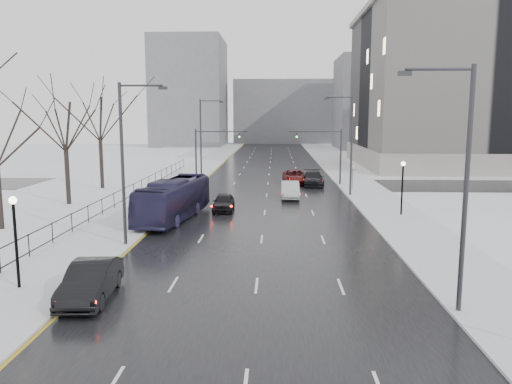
# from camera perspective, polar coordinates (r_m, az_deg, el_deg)

# --- Properties ---
(road) EXTENTS (16.00, 150.00, 0.04)m
(road) POSITION_cam_1_polar(r_m,az_deg,el_deg) (70.23, 1.51, 2.19)
(road) COLOR black
(road) RESTS_ON ground
(cross_road) EXTENTS (130.00, 10.00, 0.04)m
(cross_road) POSITION_cam_1_polar(r_m,az_deg,el_deg) (58.33, 1.36, 0.84)
(cross_road) COLOR black
(cross_road) RESTS_ON ground
(sidewalk_left) EXTENTS (5.00, 150.00, 0.16)m
(sidewalk_left) POSITION_cam_1_polar(r_m,az_deg,el_deg) (71.13, -6.99, 2.26)
(sidewalk_left) COLOR silver
(sidewalk_left) RESTS_ON ground
(sidewalk_right) EXTENTS (5.00, 150.00, 0.16)m
(sidewalk_right) POSITION_cam_1_polar(r_m,az_deg,el_deg) (70.88, 10.03, 2.17)
(sidewalk_right) COLOR silver
(sidewalk_right) RESTS_ON ground
(park_strip) EXTENTS (14.00, 150.00, 0.12)m
(park_strip) POSITION_cam_1_polar(r_m,az_deg,el_deg) (73.25, -14.35, 2.23)
(park_strip) COLOR white
(park_strip) RESTS_ON ground
(tree_park_c) EXTENTS (8.05, 8.05, 11.50)m
(tree_park_c) POSITION_cam_1_polar(r_m,az_deg,el_deg) (39.75, -27.05, -3.91)
(tree_park_c) COLOR black
(tree_park_c) RESTS_ON ground
(tree_park_d) EXTENTS (8.75, 8.75, 12.50)m
(tree_park_d) POSITION_cam_1_polar(r_m,az_deg,el_deg) (48.25, -20.57, -1.41)
(tree_park_d) COLOR black
(tree_park_d) RESTS_ON ground
(tree_park_e) EXTENTS (9.45, 9.45, 13.50)m
(tree_park_e) POSITION_cam_1_polar(r_m,az_deg,el_deg) (57.61, -17.12, 0.34)
(tree_park_e) COLOR black
(tree_park_e) RESTS_ON ground
(iron_fence) EXTENTS (0.06, 70.00, 1.30)m
(iron_fence) POSITION_cam_1_polar(r_m,az_deg,el_deg) (42.71, -16.75, -1.25)
(iron_fence) COLOR black
(iron_fence) RESTS_ON sidewalk_left
(streetlight_r_near) EXTENTS (2.95, 0.25, 10.00)m
(streetlight_r_near) POSITION_cam_1_polar(r_m,az_deg,el_deg) (21.21, 22.36, 1.48)
(streetlight_r_near) COLOR #2D2D33
(streetlight_r_near) RESTS_ON ground
(streetlight_r_mid) EXTENTS (2.95, 0.25, 10.00)m
(streetlight_r_mid) POSITION_cam_1_polar(r_m,az_deg,el_deg) (50.36, 10.62, 5.84)
(streetlight_r_mid) COLOR #2D2D33
(streetlight_r_mid) RESTS_ON ground
(streetlight_l_near) EXTENTS (2.95, 0.25, 10.00)m
(streetlight_l_near) POSITION_cam_1_polar(r_m,az_deg,el_deg) (31.20, -14.64, 3.99)
(streetlight_l_near) COLOR #2D2D33
(streetlight_l_near) RESTS_ON ground
(streetlight_l_far) EXTENTS (2.95, 0.25, 10.00)m
(streetlight_l_far) POSITION_cam_1_polar(r_m,az_deg,el_deg) (62.47, -6.13, 6.48)
(streetlight_l_far) COLOR #2D2D33
(streetlight_l_far) RESTS_ON ground
(lamppost_l) EXTENTS (0.36, 0.36, 4.28)m
(lamppost_l) POSITION_cam_1_polar(r_m,az_deg,el_deg) (25.31, -25.84, -3.80)
(lamppost_l) COLOR black
(lamppost_l) RESTS_ON sidewalk_left
(lamppost_r_mid) EXTENTS (0.36, 0.36, 4.28)m
(lamppost_r_mid) POSITION_cam_1_polar(r_m,az_deg,el_deg) (41.36, 16.40, 1.30)
(lamppost_r_mid) COLOR black
(lamppost_r_mid) RESTS_ON sidewalk_right
(mast_signal_right) EXTENTS (6.10, 0.33, 6.50)m
(mast_signal_right) POSITION_cam_1_polar(r_m,az_deg,el_deg) (58.26, 8.62, 4.78)
(mast_signal_right) COLOR #2D2D33
(mast_signal_right) RESTS_ON ground
(mast_signal_left) EXTENTS (6.10, 0.33, 6.50)m
(mast_signal_left) POSITION_cam_1_polar(r_m,az_deg,el_deg) (58.47, -5.85, 4.85)
(mast_signal_left) COLOR #2D2D33
(mast_signal_left) RESTS_ON ground
(no_uturn_sign) EXTENTS (0.60, 0.06, 2.70)m
(no_uturn_sign) POSITION_cam_1_polar(r_m,az_deg,el_deg) (54.71, 10.99, 2.57)
(no_uturn_sign) COLOR #2D2D33
(no_uturn_sign) RESTS_ON sidewalk_right
(civic_building) EXTENTS (41.00, 31.00, 24.80)m
(civic_building) POSITION_cam_1_polar(r_m,az_deg,el_deg) (88.66, 25.28, 9.98)
(civic_building) COLOR gray
(civic_building) RESTS_ON ground
(bldg_far_right) EXTENTS (24.00, 20.00, 22.00)m
(bldg_far_right) POSITION_cam_1_polar(r_m,az_deg,el_deg) (127.72, 14.71, 9.81)
(bldg_far_right) COLOR slate
(bldg_far_right) RESTS_ON ground
(bldg_far_left) EXTENTS (18.00, 22.00, 28.00)m
(bldg_far_left) POSITION_cam_1_polar(r_m,az_deg,el_deg) (136.82, -7.54, 11.19)
(bldg_far_left) COLOR slate
(bldg_far_left) RESTS_ON ground
(bldg_far_center) EXTENTS (30.00, 18.00, 18.00)m
(bldg_far_center) POSITION_cam_1_polar(r_m,az_deg,el_deg) (149.80, 3.47, 9.12)
(bldg_far_center) COLOR slate
(bldg_far_center) RESTS_ON ground
(sedan_left_near) EXTENTS (2.12, 5.15, 1.66)m
(sedan_left_near) POSITION_cam_1_polar(r_m,az_deg,el_deg) (23.36, -18.35, -9.63)
(sedan_left_near) COLOR black
(sedan_left_near) RESTS_ON road
(bus) EXTENTS (4.14, 11.47, 3.13)m
(bus) POSITION_cam_1_polar(r_m,az_deg,el_deg) (39.27, -9.36, -0.82)
(bus) COLOR #262446
(bus) RESTS_ON road
(sedan_center_near) EXTENTS (1.79, 4.30, 1.46)m
(sedan_center_near) POSITION_cam_1_polar(r_m,az_deg,el_deg) (42.37, -3.72, -1.16)
(sedan_center_near) COLOR black
(sedan_center_near) RESTS_ON road
(sedan_right_near) EXTENTS (1.75, 5.00, 1.65)m
(sedan_right_near) POSITION_cam_1_polar(r_m,az_deg,el_deg) (48.70, 3.93, 0.25)
(sedan_right_near) COLOR #B5B6B9
(sedan_right_near) RESTS_ON road
(sedan_right_cross) EXTENTS (2.91, 5.86, 1.60)m
(sedan_right_cross) POSITION_cam_1_polar(r_m,az_deg,el_deg) (59.30, 4.45, 1.75)
(sedan_right_cross) COLOR #5D0F11
(sedan_right_cross) RESTS_ON road
(sedan_right_far) EXTENTS (2.41, 5.65, 1.63)m
(sedan_right_far) POSITION_cam_1_polar(r_m,az_deg,el_deg) (57.89, 6.56, 1.56)
(sedan_right_far) COLOR black
(sedan_right_far) RESTS_ON road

